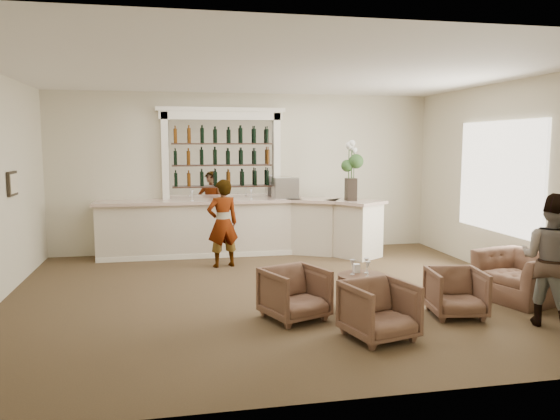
# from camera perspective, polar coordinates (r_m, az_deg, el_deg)

# --- Properties ---
(ground) EXTENTS (8.00, 8.00, 0.00)m
(ground) POSITION_cam_1_polar(r_m,az_deg,el_deg) (8.37, -0.22, -8.76)
(ground) COLOR brown
(ground) RESTS_ON ground
(room_shell) EXTENTS (8.04, 7.02, 3.32)m
(room_shell) POSITION_cam_1_polar(r_m,az_deg,el_deg) (8.79, -0.09, 7.42)
(room_shell) COLOR beige
(room_shell) RESTS_ON ground
(bar_counter) EXTENTS (5.72, 1.80, 1.14)m
(bar_counter) POSITION_cam_1_polar(r_m,az_deg,el_deg) (11.12, -4.05, -1.81)
(bar_counter) COLOR white
(bar_counter) RESTS_ON ground
(back_bar_alcove) EXTENTS (2.64, 0.25, 3.00)m
(back_bar_alcove) POSITION_cam_1_polar(r_m,az_deg,el_deg) (11.37, -6.08, 5.74)
(back_bar_alcove) COLOR white
(back_bar_alcove) RESTS_ON ground
(cocktail_table) EXTENTS (0.64, 0.64, 0.50)m
(cocktail_table) POSITION_cam_1_polar(r_m,az_deg,el_deg) (7.59, 8.47, -8.55)
(cocktail_table) COLOR #543424
(cocktail_table) RESTS_ON ground
(sommelier) EXTENTS (0.67, 0.52, 1.62)m
(sommelier) POSITION_cam_1_polar(r_m,az_deg,el_deg) (10.07, -6.01, -1.40)
(sommelier) COLOR gray
(sommelier) RESTS_ON ground
(guest) EXTENTS (0.93, 1.01, 1.67)m
(guest) POSITION_cam_1_polar(r_m,az_deg,el_deg) (7.59, 26.59, -4.71)
(guest) COLOR gray
(guest) RESTS_ON ground
(armchair_left) EXTENTS (0.95, 0.96, 0.68)m
(armchair_left) POSITION_cam_1_polar(r_m,az_deg,el_deg) (7.14, 1.55, -8.71)
(armchair_left) COLOR brown
(armchair_left) RESTS_ON ground
(armchair_center) EXTENTS (0.89, 0.91, 0.68)m
(armchair_center) POSITION_cam_1_polar(r_m,az_deg,el_deg) (6.56, 10.32, -10.27)
(armchair_center) COLOR brown
(armchair_center) RESTS_ON ground
(armchair_right) EXTENTS (0.77, 0.79, 0.63)m
(armchair_right) POSITION_cam_1_polar(r_m,az_deg,el_deg) (7.63, 17.91, -8.22)
(armchair_right) COLOR brown
(armchair_right) RESTS_ON ground
(armchair_far) EXTENTS (1.22, 1.31, 0.70)m
(armchair_far) POSITION_cam_1_polar(r_m,az_deg,el_deg) (8.71, 23.88, -6.38)
(armchair_far) COLOR brown
(armchair_far) RESTS_ON ground
(espresso_machine) EXTENTS (0.50, 0.43, 0.43)m
(espresso_machine) POSITION_cam_1_polar(r_m,az_deg,el_deg) (11.24, 0.54, 2.32)
(espresso_machine) COLOR silver
(espresso_machine) RESTS_ON bar_counter
(flower_vase) EXTENTS (0.31, 0.31, 1.18)m
(flower_vase) POSITION_cam_1_polar(r_m,az_deg,el_deg) (10.88, 7.45, 4.47)
(flower_vase) COLOR black
(flower_vase) RESTS_ON bar_counter
(wine_glass_bar_left) EXTENTS (0.07, 0.07, 0.21)m
(wine_glass_bar_left) POSITION_cam_1_polar(r_m,az_deg,el_deg) (11.14, -3.04, 1.69)
(wine_glass_bar_left) COLOR white
(wine_glass_bar_left) RESTS_ON bar_counter
(wine_glass_bar_right) EXTENTS (0.07, 0.07, 0.21)m
(wine_glass_bar_right) POSITION_cam_1_polar(r_m,az_deg,el_deg) (10.93, -9.18, 1.51)
(wine_glass_bar_right) COLOR white
(wine_glass_bar_right) RESTS_ON bar_counter
(wine_glass_tbl_a) EXTENTS (0.07, 0.07, 0.21)m
(wine_glass_tbl_a) POSITION_cam_1_polar(r_m,az_deg,el_deg) (7.49, 7.57, -5.94)
(wine_glass_tbl_a) COLOR white
(wine_glass_tbl_a) RESTS_ON cocktail_table
(wine_glass_tbl_b) EXTENTS (0.07, 0.07, 0.21)m
(wine_glass_tbl_b) POSITION_cam_1_polar(r_m,az_deg,el_deg) (7.61, 9.02, -5.76)
(wine_glass_tbl_b) COLOR white
(wine_glass_tbl_b) RESTS_ON cocktail_table
(wine_glass_tbl_c) EXTENTS (0.07, 0.07, 0.21)m
(wine_glass_tbl_c) POSITION_cam_1_polar(r_m,az_deg,el_deg) (7.40, 9.15, -6.13)
(wine_glass_tbl_c) COLOR white
(wine_glass_tbl_c) RESTS_ON cocktail_table
(napkin_holder) EXTENTS (0.08, 0.08, 0.12)m
(napkin_holder) POSITION_cam_1_polar(r_m,az_deg,el_deg) (7.64, 8.01, -6.04)
(napkin_holder) COLOR white
(napkin_holder) RESTS_ON cocktail_table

